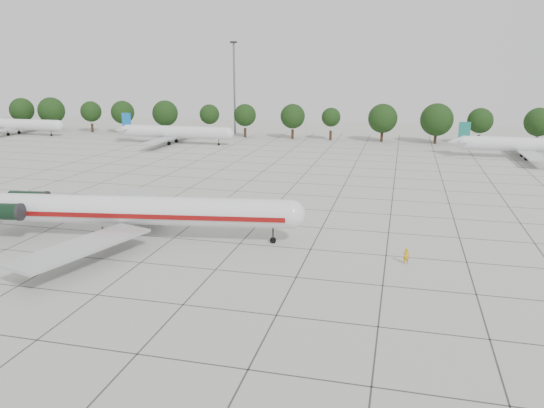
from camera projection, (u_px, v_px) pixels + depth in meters
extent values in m
plane|color=#BABAB2|center=(240.00, 244.00, 59.13)|extent=(260.00, 260.00, 0.00)
cube|color=#383838|center=(272.00, 209.00, 73.20)|extent=(170.00, 170.00, 0.02)
cylinder|color=silver|center=(135.00, 210.00, 59.82)|extent=(35.25, 8.43, 3.22)
sphere|color=silver|center=(291.00, 214.00, 58.25)|extent=(3.22, 3.22, 3.22)
cube|color=maroon|center=(140.00, 209.00, 61.46)|extent=(33.81, 5.16, 0.54)
cube|color=maroon|center=(131.00, 216.00, 58.32)|extent=(33.81, 5.16, 0.54)
cube|color=#B7BABC|center=(141.00, 202.00, 68.84)|extent=(11.85, 14.69, 0.29)
cube|color=#B7BABC|center=(82.00, 246.00, 51.92)|extent=(8.45, 15.32, 0.29)
cube|color=black|center=(26.00, 200.00, 63.13)|extent=(2.31, 1.58, 0.24)
cylinder|color=black|center=(29.00, 199.00, 63.79)|extent=(4.91, 2.53, 1.86)
cube|color=black|center=(5.00, 210.00, 58.90)|extent=(2.31, 1.58, 0.24)
cylinder|color=black|center=(1.00, 211.00, 58.24)|extent=(4.91, 2.53, 1.86)
cylinder|color=black|center=(273.00, 235.00, 59.06)|extent=(0.22, 0.22, 1.86)
cylinder|color=black|center=(273.00, 240.00, 59.21)|extent=(0.72, 0.37, 0.68)
cylinder|color=black|center=(120.00, 221.00, 63.08)|extent=(0.27, 0.27, 1.76)
cylinder|color=black|center=(120.00, 228.00, 63.28)|extent=(1.05, 0.73, 0.98)
cylinder|color=black|center=(103.00, 235.00, 58.19)|extent=(0.27, 0.27, 1.76)
cylinder|color=black|center=(103.00, 241.00, 58.39)|extent=(1.05, 0.73, 0.98)
imported|color=#D39B0C|center=(406.00, 256.00, 52.99)|extent=(0.65, 0.47, 1.65)
cylinder|color=silver|center=(16.00, 124.00, 148.78)|extent=(27.20, 3.00, 3.00)
cube|color=#B7BABC|center=(13.00, 128.00, 149.32)|extent=(3.50, 27.20, 0.25)
cylinder|color=black|center=(19.00, 132.00, 151.74)|extent=(0.80, 0.45, 0.80)
cylinder|color=black|center=(8.00, 134.00, 147.61)|extent=(0.80, 0.45, 0.80)
cylinder|color=silver|center=(176.00, 132.00, 131.99)|extent=(27.20, 3.00, 3.00)
cube|color=#B7BABC|center=(172.00, 137.00, 132.53)|extent=(3.50, 27.20, 0.25)
cube|color=#0D63B0|center=(126.00, 120.00, 134.45)|extent=(2.40, 0.25, 3.60)
cylinder|color=black|center=(176.00, 141.00, 134.95)|extent=(0.80, 0.45, 0.80)
cylinder|color=black|center=(169.00, 143.00, 130.83)|extent=(0.80, 0.45, 0.80)
cylinder|color=silver|center=(531.00, 145.00, 111.24)|extent=(27.20, 3.00, 3.00)
cube|color=#B7BABC|center=(525.00, 150.00, 111.78)|extent=(3.50, 27.20, 0.25)
cube|color=#186C5F|center=(464.00, 130.00, 113.69)|extent=(2.40, 0.25, 3.60)
cylinder|color=black|center=(522.00, 155.00, 114.20)|extent=(0.80, 0.45, 0.80)
cylinder|color=black|center=(526.00, 158.00, 110.07)|extent=(0.80, 0.45, 0.80)
cylinder|color=#332114|center=(24.00, 126.00, 160.62)|extent=(0.70, 0.70, 2.50)
sphere|color=black|center=(22.00, 110.00, 159.41)|extent=(7.14, 7.14, 7.14)
cylinder|color=#332114|center=(53.00, 127.00, 158.26)|extent=(0.70, 0.70, 2.50)
sphere|color=black|center=(51.00, 111.00, 157.04)|extent=(7.79, 7.79, 7.79)
cylinder|color=#332114|center=(92.00, 128.00, 155.20)|extent=(0.70, 0.70, 2.50)
sphere|color=black|center=(91.00, 112.00, 153.98)|extent=(5.94, 5.94, 5.94)
cylinder|color=#332114|center=(124.00, 129.00, 152.83)|extent=(0.70, 0.70, 2.50)
sphere|color=black|center=(123.00, 112.00, 151.61)|extent=(6.57, 6.57, 6.57)
cylinder|color=#332114|center=(166.00, 130.00, 149.77)|extent=(0.70, 0.70, 2.50)
sphere|color=black|center=(165.00, 113.00, 148.55)|extent=(7.15, 7.15, 7.15)
cylinder|color=#332114|center=(210.00, 132.00, 146.71)|extent=(0.70, 0.70, 2.50)
sphere|color=black|center=(209.00, 114.00, 145.49)|extent=(5.43, 5.43, 5.43)
cylinder|color=#332114|center=(245.00, 133.00, 144.34)|extent=(0.70, 0.70, 2.50)
sphere|color=black|center=(245.00, 115.00, 143.13)|extent=(5.99, 5.99, 5.99)
cylinder|color=#332114|center=(293.00, 134.00, 141.28)|extent=(0.70, 0.70, 2.50)
sphere|color=black|center=(293.00, 116.00, 140.06)|extent=(6.50, 6.50, 6.50)
cylinder|color=#332114|center=(331.00, 135.00, 138.92)|extent=(0.70, 0.70, 2.50)
sphere|color=black|center=(331.00, 117.00, 137.70)|extent=(4.93, 4.93, 4.93)
cylinder|color=#332114|center=(382.00, 137.00, 135.85)|extent=(0.70, 0.70, 2.50)
sphere|color=black|center=(383.00, 118.00, 134.64)|extent=(7.40, 7.40, 7.40)
cylinder|color=#332114|center=(435.00, 139.00, 132.79)|extent=(0.70, 0.70, 2.50)
sphere|color=black|center=(437.00, 120.00, 131.58)|extent=(8.08, 8.08, 8.08)
cylinder|color=#332114|center=(478.00, 140.00, 130.43)|extent=(0.70, 0.70, 2.50)
sphere|color=black|center=(480.00, 121.00, 129.21)|extent=(6.17, 6.17, 6.17)
cylinder|color=#332114|center=(536.00, 142.00, 127.37)|extent=(0.70, 0.70, 2.50)
sphere|color=black|center=(539.00, 122.00, 126.15)|extent=(6.82, 6.82, 6.82)
cylinder|color=slate|center=(234.00, 89.00, 149.22)|extent=(0.56, 0.56, 25.00)
cube|color=black|center=(234.00, 42.00, 145.96)|extent=(1.60, 1.60, 0.50)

